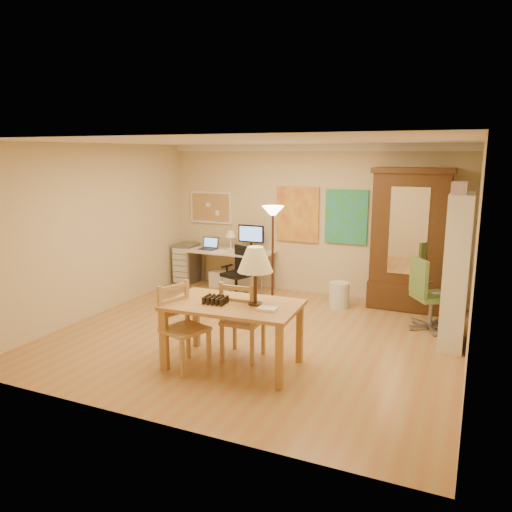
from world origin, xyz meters
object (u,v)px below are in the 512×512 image
at_px(office_chair_green, 428,311).
at_px(armoire, 409,249).
at_px(dining_table, 241,292).
at_px(computer_desk, 233,266).
at_px(office_chair_black, 238,284).
at_px(bookshelf, 456,271).

bearing_deg(office_chair_green, armoire, 114.64).
xyz_separation_m(dining_table, computer_desk, (-1.67, 3.14, -0.49)).
xyz_separation_m(dining_table, office_chair_black, (-1.33, 2.62, -0.69)).
distance_m(computer_desk, office_chair_green, 3.73).
distance_m(dining_table, armoire, 3.56).
distance_m(office_chair_black, bookshelf, 3.80).
distance_m(armoire, bookshelf, 1.63).
xyz_separation_m(office_chair_green, armoire, (-0.43, 0.94, 0.72)).
bearing_deg(armoire, bookshelf, -61.44).
bearing_deg(dining_table, office_chair_black, 116.86).
distance_m(computer_desk, armoire, 3.24).
distance_m(dining_table, bookshelf, 2.91).
distance_m(office_chair_green, bookshelf, 0.94).
relative_size(computer_desk, bookshelf, 0.80).
relative_size(computer_desk, armoire, 0.70).
bearing_deg(office_chair_green, dining_table, -130.60).
xyz_separation_m(office_chair_black, bookshelf, (3.62, -0.83, 0.77)).
relative_size(office_chair_black, armoire, 0.40).
height_order(computer_desk, armoire, armoire).
relative_size(office_chair_black, bookshelf, 0.45).
distance_m(dining_table, office_chair_green, 3.07).
bearing_deg(armoire, dining_table, -115.24).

